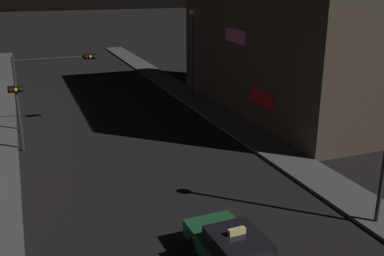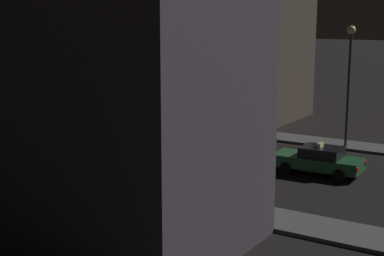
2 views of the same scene
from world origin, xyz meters
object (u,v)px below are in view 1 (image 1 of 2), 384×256
at_px(traffic_light_left_kerb, 17,104).
at_px(taxi, 235,252).
at_px(street_lamp_far_block, 192,42).
at_px(traffic_light_overhead, 50,74).

bearing_deg(traffic_light_left_kerb, taxi, -66.74).
height_order(taxi, street_lamp_far_block, street_lamp_far_block).
distance_m(taxi, street_lamp_far_block, 21.54).
bearing_deg(street_lamp_far_block, taxi, -107.78).
bearing_deg(street_lamp_far_block, traffic_light_left_kerb, -153.70).
relative_size(traffic_light_overhead, traffic_light_left_kerb, 1.34).
xyz_separation_m(traffic_light_overhead, street_lamp_far_block, (10.43, 2.62, 1.13)).
relative_size(taxi, traffic_light_left_kerb, 1.20).
relative_size(taxi, traffic_light_overhead, 0.90).
xyz_separation_m(traffic_light_left_kerb, street_lamp_far_block, (12.49, 6.17, 1.92)).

